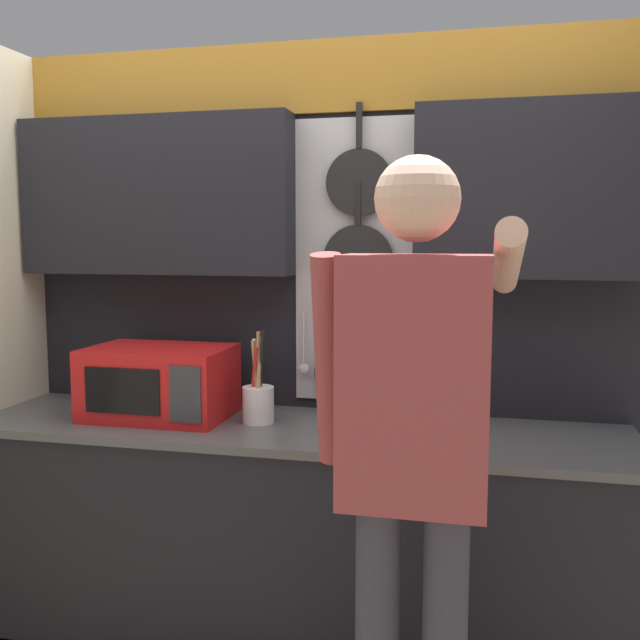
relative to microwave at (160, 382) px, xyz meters
name	(u,v)px	position (x,y,z in m)	size (l,w,h in m)	color
base_cabinet_counter	(295,543)	(0.54, -0.01, -0.58)	(2.40, 0.61, 0.89)	black
back_wall_unit	(309,276)	(0.52, 0.26, 0.40)	(2.97, 0.20, 2.31)	black
microwave	(160,382)	(0.00, 0.00, 0.00)	(0.53, 0.36, 0.27)	red
knife_block	(401,406)	(0.92, 0.00, -0.04)	(0.13, 0.16, 0.24)	brown
utensil_crock	(258,399)	(0.39, 0.00, -0.05)	(0.12, 0.12, 0.35)	white
person	(414,431)	(1.03, -0.63, 0.04)	(0.54, 0.68, 1.77)	#383842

